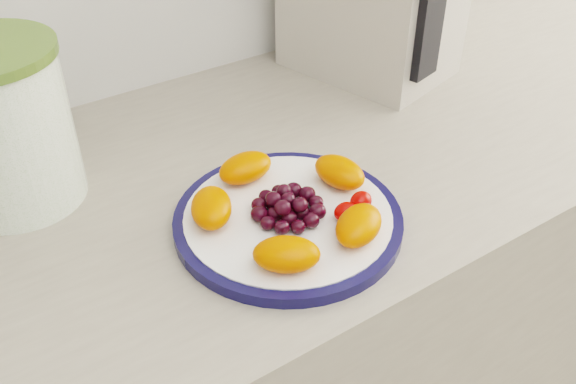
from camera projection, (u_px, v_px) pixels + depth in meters
counter at (290, 359)px, 1.17m from camera, size 3.50×0.60×0.90m
cabinet_face at (290, 369)px, 1.19m from camera, size 3.48×0.58×0.84m
plate_rim at (288, 220)px, 0.77m from camera, size 0.28×0.28×0.01m
plate_face at (288, 220)px, 0.77m from camera, size 0.25×0.25×0.02m
canister at (5, 131)px, 0.77m from camera, size 0.20×0.20×0.19m
fruit_plate at (291, 204)px, 0.76m from camera, size 0.24×0.23×0.04m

